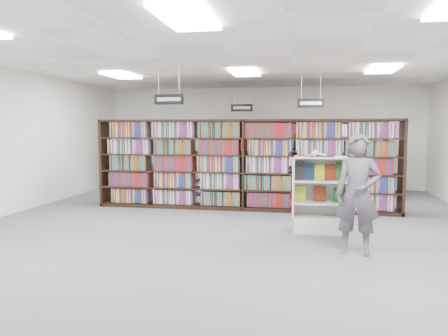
% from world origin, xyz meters
% --- Properties ---
extents(floor, '(12.00, 12.00, 0.00)m').
position_xyz_m(floor, '(0.00, 0.00, 0.00)').
color(floor, '#535358').
rests_on(floor, ground).
extents(ceiling, '(10.00, 12.00, 0.10)m').
position_xyz_m(ceiling, '(0.00, 0.00, 3.20)').
color(ceiling, white).
rests_on(ceiling, wall_back).
extents(wall_back, '(10.00, 0.10, 3.20)m').
position_xyz_m(wall_back, '(0.00, 6.00, 1.60)').
color(wall_back, silver).
rests_on(wall_back, ground).
extents(wall_front, '(10.00, 0.10, 3.20)m').
position_xyz_m(wall_front, '(0.00, -6.00, 1.60)').
color(wall_front, silver).
rests_on(wall_front, ground).
extents(bookshelf_row_near, '(7.00, 0.60, 2.10)m').
position_xyz_m(bookshelf_row_near, '(0.00, 2.00, 1.05)').
color(bookshelf_row_near, black).
rests_on(bookshelf_row_near, floor).
extents(bookshelf_row_mid, '(7.00, 0.60, 2.10)m').
position_xyz_m(bookshelf_row_mid, '(0.00, 4.00, 1.05)').
color(bookshelf_row_mid, black).
rests_on(bookshelf_row_mid, floor).
extents(bookshelf_row_far, '(7.00, 0.60, 2.10)m').
position_xyz_m(bookshelf_row_far, '(0.00, 5.70, 1.05)').
color(bookshelf_row_far, black).
rests_on(bookshelf_row_far, floor).
extents(aisle_sign_left, '(0.65, 0.02, 0.80)m').
position_xyz_m(aisle_sign_left, '(-1.50, 1.00, 2.53)').
color(aisle_sign_left, '#B2B2B7').
rests_on(aisle_sign_left, ceiling).
extents(aisle_sign_right, '(0.65, 0.02, 0.80)m').
position_xyz_m(aisle_sign_right, '(1.50, 3.00, 2.53)').
color(aisle_sign_right, '#B2B2B7').
rests_on(aisle_sign_right, ceiling).
extents(aisle_sign_center, '(0.65, 0.02, 0.80)m').
position_xyz_m(aisle_sign_center, '(-0.50, 5.00, 2.53)').
color(aisle_sign_center, '#B2B2B7').
rests_on(aisle_sign_center, ceiling).
extents(troffer_front_center, '(0.60, 1.20, 0.04)m').
position_xyz_m(troffer_front_center, '(0.00, -3.00, 3.16)').
color(troffer_front_center, white).
rests_on(troffer_front_center, ceiling).
extents(troffer_back_left, '(0.60, 1.20, 0.04)m').
position_xyz_m(troffer_back_left, '(-3.00, 2.00, 3.16)').
color(troffer_back_left, white).
rests_on(troffer_back_left, ceiling).
extents(troffer_back_center, '(0.60, 1.20, 0.04)m').
position_xyz_m(troffer_back_center, '(0.00, 2.00, 3.16)').
color(troffer_back_center, white).
rests_on(troffer_back_center, ceiling).
extents(troffer_back_right, '(0.60, 1.20, 0.04)m').
position_xyz_m(troffer_back_right, '(3.00, 2.00, 3.16)').
color(troffer_back_right, white).
rests_on(troffer_back_right, ceiling).
extents(endcap_display, '(1.00, 0.52, 1.38)m').
position_xyz_m(endcap_display, '(1.65, 0.00, 0.47)').
color(endcap_display, silver).
rests_on(endcap_display, floor).
extents(open_book, '(0.68, 0.45, 0.13)m').
position_xyz_m(open_book, '(1.58, 0.04, 1.41)').
color(open_book, black).
rests_on(open_book, endcap_display).
extents(shopper, '(0.72, 0.53, 1.81)m').
position_xyz_m(shopper, '(2.16, -1.33, 0.91)').
color(shopper, '#524C57').
rests_on(shopper, floor).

